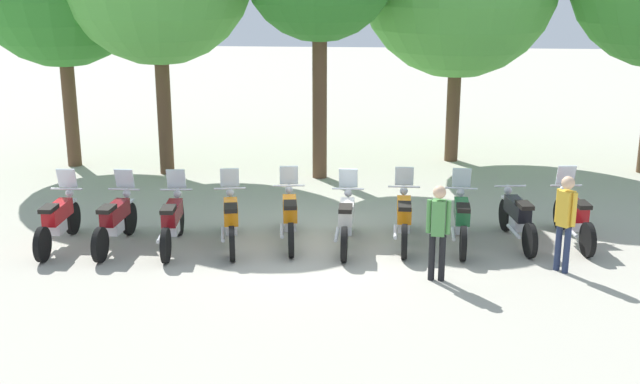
# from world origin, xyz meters

# --- Properties ---
(ground_plane) EXTENTS (80.00, 80.00, 0.00)m
(ground_plane) POSITION_xyz_m (0.00, 0.00, 0.00)
(ground_plane) COLOR #ADA899
(motorcycle_0) EXTENTS (0.62, 2.19, 1.37)m
(motorcycle_0) POSITION_xyz_m (-4.86, -0.46, 0.52)
(motorcycle_0) COLOR black
(motorcycle_0) RESTS_ON ground_plane
(motorcycle_1) EXTENTS (0.62, 2.19, 1.37)m
(motorcycle_1) POSITION_xyz_m (-3.78, -0.40, 0.52)
(motorcycle_1) COLOR black
(motorcycle_1) RESTS_ON ground_plane
(motorcycle_2) EXTENTS (0.62, 2.19, 1.37)m
(motorcycle_2) POSITION_xyz_m (-2.71, -0.34, 0.52)
(motorcycle_2) COLOR black
(motorcycle_2) RESTS_ON ground_plane
(motorcycle_3) EXTENTS (0.69, 2.17, 1.37)m
(motorcycle_3) POSITION_xyz_m (-1.63, -0.17, 0.52)
(motorcycle_3) COLOR black
(motorcycle_3) RESTS_ON ground_plane
(motorcycle_4) EXTENTS (0.62, 2.18, 1.37)m
(motorcycle_4) POSITION_xyz_m (-0.55, 0.11, 0.52)
(motorcycle_4) COLOR black
(motorcycle_4) RESTS_ON ground_plane
(motorcycle_5) EXTENTS (0.62, 2.19, 1.37)m
(motorcycle_5) POSITION_xyz_m (0.54, -0.03, 0.52)
(motorcycle_5) COLOR black
(motorcycle_5) RESTS_ON ground_plane
(motorcycle_6) EXTENTS (0.62, 2.19, 1.37)m
(motorcycle_6) POSITION_xyz_m (1.62, 0.20, 0.52)
(motorcycle_6) COLOR black
(motorcycle_6) RESTS_ON ground_plane
(motorcycle_7) EXTENTS (0.62, 2.19, 1.37)m
(motorcycle_7) POSITION_xyz_m (2.70, 0.18, 0.52)
(motorcycle_7) COLOR black
(motorcycle_7) RESTS_ON ground_plane
(motorcycle_8) EXTENTS (0.62, 2.18, 0.99)m
(motorcycle_8) POSITION_xyz_m (3.77, 0.42, 0.50)
(motorcycle_8) COLOR black
(motorcycle_8) RESTS_ON ground_plane
(motorcycle_9) EXTENTS (0.62, 2.19, 1.37)m
(motorcycle_9) POSITION_xyz_m (4.85, 0.55, 0.52)
(motorcycle_9) COLOR black
(motorcycle_9) RESTS_ON ground_plane
(person_0) EXTENTS (0.41, 0.24, 1.65)m
(person_0) POSITION_xyz_m (2.13, -1.62, 0.96)
(person_0) COLOR black
(person_0) RESTS_ON ground_plane
(person_1) EXTENTS (0.33, 0.34, 1.70)m
(person_1) POSITION_xyz_m (4.31, -1.04, 1.00)
(person_1) COLOR #232D4C
(person_1) RESTS_ON ground_plane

